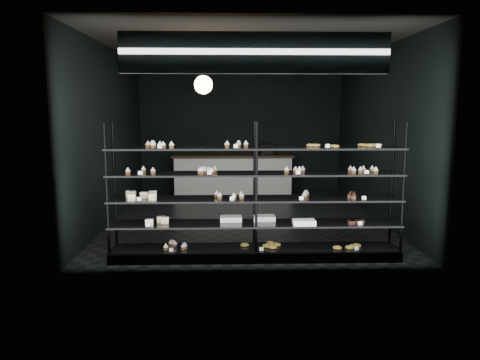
# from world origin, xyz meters

# --- Properties ---
(room) EXTENTS (5.01, 6.01, 3.20)m
(room) POSITION_xyz_m (0.00, 0.00, 1.60)
(room) COLOR black
(room) RESTS_ON ground
(display_shelf) EXTENTS (4.00, 0.50, 1.91)m
(display_shelf) POSITION_xyz_m (0.02, -2.45, 0.63)
(display_shelf) COLOR black
(display_shelf) RESTS_ON room
(signage) EXTENTS (3.30, 0.05, 0.50)m
(signage) POSITION_xyz_m (0.00, -2.93, 2.75)
(signage) COLOR #0C0D40
(signage) RESTS_ON room
(pendant_lamp) EXTENTS (0.29, 0.29, 0.87)m
(pendant_lamp) POSITION_xyz_m (-0.71, -1.28, 2.45)
(pendant_lamp) COLOR black
(pendant_lamp) RESTS_ON room
(service_counter) EXTENTS (2.90, 0.65, 1.23)m
(service_counter) POSITION_xyz_m (-0.19, 2.50, 0.50)
(service_counter) COLOR silver
(service_counter) RESTS_ON room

